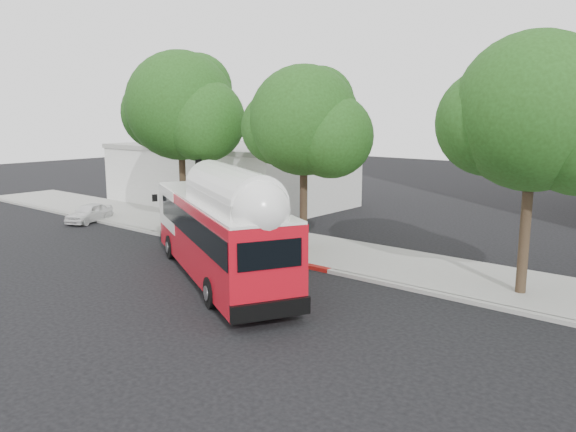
{
  "coord_description": "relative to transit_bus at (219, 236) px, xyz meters",
  "views": [
    {
      "loc": [
        14.86,
        -14.28,
        6.42
      ],
      "look_at": [
        0.54,
        3.0,
        2.32
      ],
      "focal_mm": 35.0,
      "sensor_mm": 36.0,
      "label": 1
    }
  ],
  "objects": [
    {
      "name": "ground",
      "position": [
        0.85,
        -0.44,
        -1.73
      ],
      "size": [
        120.0,
        120.0,
        0.0
      ],
      "primitive_type": "plane",
      "color": "black",
      "rests_on": "ground"
    },
    {
      "name": "sidewalk",
      "position": [
        0.85,
        6.06,
        -1.65
      ],
      "size": [
        60.0,
        5.0,
        0.15
      ],
      "primitive_type": "cube",
      "color": "gray",
      "rests_on": "ground"
    },
    {
      "name": "curb_strip",
      "position": [
        0.85,
        3.46,
        -1.65
      ],
      "size": [
        60.0,
        0.3,
        0.15
      ],
      "primitive_type": "cube",
      "color": "gray",
      "rests_on": "ground"
    },
    {
      "name": "red_curb_segment",
      "position": [
        -2.15,
        3.46,
        -1.65
      ],
      "size": [
        10.0,
        0.32,
        0.16
      ],
      "primitive_type": "cube",
      "color": "maroon",
      "rests_on": "ground"
    },
    {
      "name": "street_tree_left",
      "position": [
        -7.68,
        5.12,
        4.88
      ],
      "size": [
        6.67,
        5.8,
        9.74
      ],
      "color": "#2D2116",
      "rests_on": "ground"
    },
    {
      "name": "street_tree_mid",
      "position": [
        0.25,
        5.62,
        4.18
      ],
      "size": [
        5.75,
        5.0,
        8.62
      ],
      "color": "#2D2116",
      "rests_on": "ground"
    },
    {
      "name": "street_tree_right",
      "position": [
        10.29,
        5.42,
        4.53
      ],
      "size": [
        6.21,
        5.4,
        9.18
      ],
      "color": "#2D2116",
      "rests_on": "ground"
    },
    {
      "name": "low_commercial_bldg",
      "position": [
        -13.15,
        13.56,
        0.43
      ],
      "size": [
        16.2,
        10.2,
        4.25
      ],
      "color": "silver",
      "rests_on": "ground"
    },
    {
      "name": "transit_bus",
      "position": [
        0.0,
        0.0,
        0.0
      ],
      "size": [
        12.03,
        7.74,
        3.69
      ],
      "rotation": [
        0.0,
        0.0,
        -0.49
      ],
      "color": "red",
      "rests_on": "ground"
    },
    {
      "name": "parked_car",
      "position": [
        -14.59,
        3.16,
        -1.16
      ],
      "size": [
        3.58,
        2.45,
        1.13
      ],
      "primitive_type": "imported",
      "rotation": [
        0.0,
        0.0,
        0.37
      ],
      "color": "silver",
      "rests_on": "ground"
    },
    {
      "name": "signal_pole",
      "position": [
        -5.82,
        4.17,
        0.4
      ],
      "size": [
        0.12,
        0.39,
        4.15
      ],
      "color": "red",
      "rests_on": "ground"
    }
  ]
}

